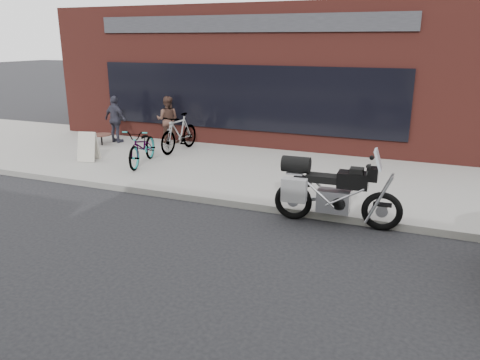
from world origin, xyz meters
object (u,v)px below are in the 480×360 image
cafe_patron_left (168,120)px  cafe_patron_right (116,119)px  bicycle_front (143,146)px  bicycle_rear (179,133)px  cafe_table (101,135)px  motorcycle (328,191)px  sandwich_sign (88,146)px

cafe_patron_left → cafe_patron_right: cafe_patron_right is taller
bicycle_front → bicycle_rear: size_ratio=1.01×
cafe_table → bicycle_front: bearing=-30.8°
motorcycle → bicycle_rear: motorcycle is taller
motorcycle → cafe_patron_right: cafe_patron_right is taller
bicycle_front → cafe_patron_left: (-0.82, 2.72, 0.26)m
bicycle_front → cafe_patron_left: 2.86m
motorcycle → cafe_patron_right: bearing=150.2°
motorcycle → sandwich_sign: (-7.18, 1.79, -0.11)m
bicycle_rear → cafe_patron_right: (-2.57, 0.33, 0.20)m
bicycle_rear → cafe_table: (-2.76, -0.21, -0.24)m
motorcycle → cafe_patron_left: size_ratio=1.60×
bicycle_rear → cafe_table: size_ratio=3.04×
motorcycle → sandwich_sign: motorcycle is taller
bicycle_front → sandwich_sign: bicycle_front is taller
motorcycle → sandwich_sign: bearing=163.6°
sandwich_sign → cafe_patron_right: size_ratio=0.53×
bicycle_rear → motorcycle: bearing=-30.6°
motorcycle → bicycle_front: motorcycle is taller
cafe_patron_right → cafe_table: bearing=80.4°
bicycle_rear → cafe_table: bearing=-171.2°
motorcycle → cafe_patron_left: 7.91m
motorcycle → bicycle_front: (-5.52, 2.01, -0.01)m
bicycle_front → sandwich_sign: size_ratio=2.34×
bicycle_front → bicycle_rear: bicycle_rear is taller
bicycle_front → sandwich_sign: (-1.67, -0.22, -0.09)m
motorcycle → cafe_patron_left: bearing=140.8°
cafe_patron_left → cafe_patron_right: (-1.61, -0.62, 0.00)m
sandwich_sign → cafe_patron_right: 2.47m
cafe_patron_right → motorcycle: bearing=162.7°
sandwich_sign → cafe_table: (-0.96, 1.78, -0.08)m
motorcycle → cafe_patron_left: (-6.34, 4.73, 0.25)m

